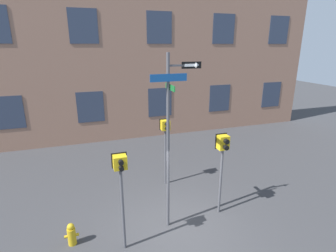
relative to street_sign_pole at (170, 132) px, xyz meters
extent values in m
plane|color=#38383A|center=(0.14, -0.32, -3.05)|extent=(60.00, 60.00, 0.00)
cube|color=#936B56|center=(0.14, 8.49, 3.22)|extent=(24.00, 0.60, 12.55)
cube|color=#2D384C|center=(-5.86, 8.17, -0.96)|extent=(1.44, 0.03, 1.70)
cube|color=#2D384C|center=(-1.86, 8.17, -0.96)|extent=(1.44, 0.03, 1.70)
cube|color=#2D384C|center=(2.14, 8.17, -0.96)|extent=(1.44, 0.03, 1.70)
cube|color=#2D384C|center=(6.14, 8.17, -0.96)|extent=(1.44, 0.03, 1.70)
cube|color=#2D384C|center=(10.14, 8.17, -0.96)|extent=(1.44, 0.03, 1.70)
cube|color=#2D384C|center=(-1.86, 8.17, 3.22)|extent=(1.44, 0.03, 1.70)
cube|color=#2D384C|center=(2.14, 8.17, 3.22)|extent=(1.44, 0.03, 1.70)
cube|color=#2D384C|center=(6.14, 8.17, 3.22)|extent=(1.44, 0.03, 1.70)
cube|color=#2D384C|center=(10.14, 8.17, 3.22)|extent=(1.44, 0.03, 1.70)
cylinder|color=#4C4C51|center=(-0.07, 0.01, -0.45)|extent=(0.09, 0.09, 5.20)
cube|color=#4C4C51|center=(0.26, 0.01, 1.81)|extent=(0.65, 0.05, 0.05)
cube|color=#14478C|center=(-0.07, -0.05, 1.51)|extent=(1.00, 0.02, 0.20)
cube|color=#196B2D|center=(-0.01, 0.01, 1.25)|extent=(0.02, 0.73, 0.15)
cube|color=black|center=(0.58, -0.01, 1.81)|extent=(0.56, 0.02, 0.18)
cube|color=white|center=(0.54, -0.02, 1.81)|extent=(0.32, 0.01, 0.07)
cone|color=white|center=(0.74, -0.02, 1.81)|extent=(0.10, 0.14, 0.14)
cylinder|color=#4C4C51|center=(-1.50, -0.53, -1.85)|extent=(0.08, 0.08, 2.42)
cube|color=gold|center=(-1.50, -0.53, -0.46)|extent=(0.33, 0.26, 0.35)
cube|color=black|center=(-1.50, -0.39, -0.46)|extent=(0.39, 0.02, 0.41)
cylinder|color=black|center=(-1.50, -0.72, -0.39)|extent=(0.12, 0.12, 0.12)
cylinder|color=black|center=(-1.50, -0.72, -0.54)|extent=(0.12, 0.12, 0.12)
cylinder|color=#EA4C14|center=(-1.50, -0.66, -0.39)|extent=(0.10, 0.01, 0.10)
cylinder|color=#4C4C51|center=(1.76, 0.10, -1.91)|extent=(0.08, 0.08, 2.28)
cube|color=gold|center=(1.76, 0.10, -0.56)|extent=(0.33, 0.26, 0.44)
cube|color=black|center=(1.76, 0.24, -0.56)|extent=(0.39, 0.02, 0.50)
cylinder|color=black|center=(1.76, -0.09, -0.46)|extent=(0.15, 0.12, 0.15)
cylinder|color=black|center=(1.76, -0.09, -0.66)|extent=(0.15, 0.12, 0.15)
cylinder|color=orange|center=(1.76, -0.03, -0.46)|extent=(0.12, 0.01, 0.12)
cylinder|color=#4C4C51|center=(0.64, 2.47, -1.91)|extent=(0.08, 0.08, 2.29)
cube|color=gold|center=(0.64, 2.47, -0.58)|extent=(0.32, 0.26, 0.37)
cube|color=black|center=(0.64, 2.61, -0.58)|extent=(0.38, 0.02, 0.43)
cylinder|color=black|center=(0.64, 2.28, -0.50)|extent=(0.13, 0.12, 0.13)
cylinder|color=black|center=(0.64, 2.28, -0.67)|extent=(0.13, 0.12, 0.13)
cylinder|color=#EA4C14|center=(0.64, 2.33, -0.50)|extent=(0.10, 0.01, 0.10)
cylinder|color=gold|center=(-2.88, 0.07, -2.80)|extent=(0.23, 0.23, 0.51)
sphere|color=gold|center=(-2.88, 0.07, -2.48)|extent=(0.19, 0.19, 0.19)
cylinder|color=gold|center=(-3.04, 0.07, -2.77)|extent=(0.08, 0.08, 0.08)
cylinder|color=gold|center=(-2.73, 0.07, -2.77)|extent=(0.08, 0.08, 0.08)
camera|label=1|loc=(-2.24, -6.53, 2.33)|focal=28.00mm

